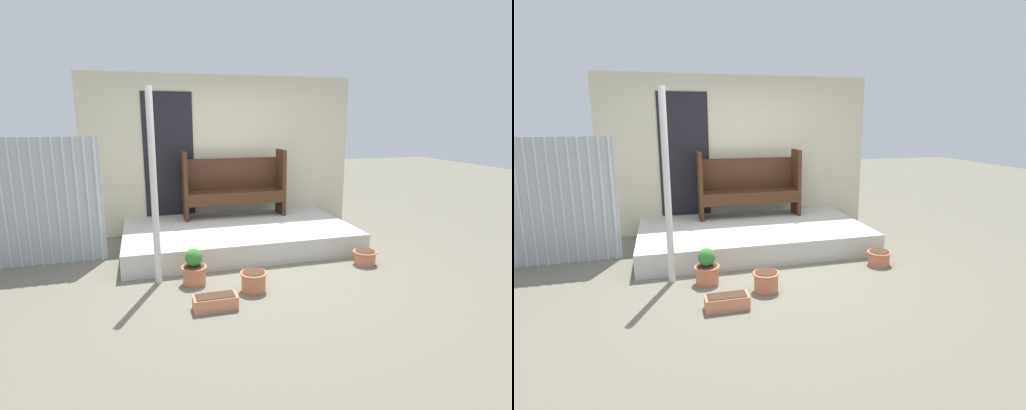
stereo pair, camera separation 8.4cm
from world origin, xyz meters
The scene contains 9 objects.
ground_plane centered at (0.00, 0.00, 0.00)m, with size 24.00×24.00×0.00m, color #706B5B.
porch_slab centered at (0.05, 0.97, 0.15)m, with size 3.35×1.94×0.31m.
house_wall centered at (0.01, 1.97, 1.30)m, with size 4.55×0.08×2.60m.
support_post centered at (-1.19, -0.13, 1.13)m, with size 0.08×0.08×2.25m.
bench centered at (0.14, 1.61, 0.85)m, with size 1.67×0.42×1.09m.
flower_pot_left centered at (-0.79, -0.30, 0.19)m, with size 0.31×0.31×0.43m.
flower_pot_middle centered at (-0.17, -0.68, 0.13)m, with size 0.31×0.31×0.23m.
flower_pot_right centered at (1.49, -0.28, 0.11)m, with size 0.32×0.32×0.19m.
planter_box_rect centered at (-0.67, -1.00, 0.07)m, with size 0.45×0.20×0.15m.
Camera 2 is at (-1.23, -4.75, 1.93)m, focal length 28.00 mm.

